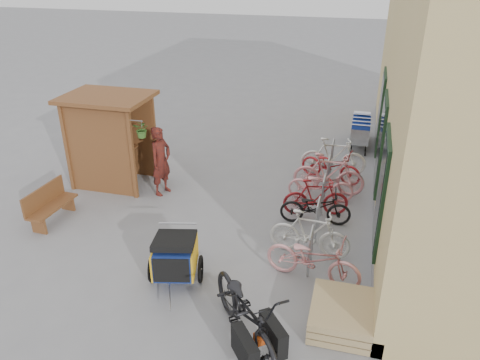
% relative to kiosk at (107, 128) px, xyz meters
% --- Properties ---
extents(ground, '(80.00, 80.00, 0.00)m').
position_rel_kiosk_xyz_m(ground, '(3.28, -2.47, -1.55)').
color(ground, gray).
extents(kiosk, '(2.49, 1.65, 2.40)m').
position_rel_kiosk_xyz_m(kiosk, '(0.00, 0.00, 0.00)').
color(kiosk, brown).
rests_on(kiosk, ground).
extents(bike_rack, '(0.05, 5.35, 0.86)m').
position_rel_kiosk_xyz_m(bike_rack, '(5.58, -0.07, -1.04)').
color(bike_rack, '#A5A8AD').
rests_on(bike_rack, ground).
extents(pallet_stack, '(1.00, 1.20, 0.40)m').
position_rel_kiosk_xyz_m(pallet_stack, '(6.28, -3.87, -1.34)').
color(pallet_stack, tan).
rests_on(pallet_stack, ground).
extents(bench, '(0.48, 1.37, 0.86)m').
position_rel_kiosk_xyz_m(bench, '(-0.39, -2.17, -1.12)').
color(bench, brown).
rests_on(bench, ground).
extents(shopping_carts, '(0.57, 1.92, 1.02)m').
position_rel_kiosk_xyz_m(shopping_carts, '(6.28, 4.47, -0.96)').
color(shopping_carts, silver).
rests_on(shopping_carts, ground).
extents(child_trailer, '(1.08, 1.70, 0.98)m').
position_rel_kiosk_xyz_m(child_trailer, '(3.20, -3.45, -1.01)').
color(child_trailer, navy).
rests_on(child_trailer, ground).
extents(cargo_bike, '(2.02, 2.28, 1.19)m').
position_rel_kiosk_xyz_m(cargo_bike, '(4.86, -4.65, -0.96)').
color(cargo_bike, black).
rests_on(cargo_bike, ground).
extents(person_kiosk, '(0.59, 0.74, 1.78)m').
position_rel_kiosk_xyz_m(person_kiosk, '(1.53, -0.21, -0.66)').
color(person_kiosk, maroon).
rests_on(person_kiosk, ground).
extents(bike_0, '(1.92, 0.99, 0.96)m').
position_rel_kiosk_xyz_m(bike_0, '(5.67, -2.81, -1.07)').
color(bike_0, pink).
rests_on(bike_0, ground).
extents(bike_1, '(1.68, 0.59, 0.99)m').
position_rel_kiosk_xyz_m(bike_1, '(5.50, -1.98, -1.06)').
color(bike_1, white).
rests_on(bike_1, ground).
extents(bike_2, '(1.64, 0.74, 0.84)m').
position_rel_kiosk_xyz_m(bike_2, '(5.47, -0.73, -1.13)').
color(bike_2, black).
rests_on(bike_2, ground).
extents(bike_3, '(1.57, 0.74, 0.91)m').
position_rel_kiosk_xyz_m(bike_3, '(5.43, -0.33, -1.10)').
color(bike_3, maroon).
rests_on(bike_3, ground).
extents(bike_4, '(1.63, 0.65, 0.84)m').
position_rel_kiosk_xyz_m(bike_4, '(5.47, 0.44, -1.13)').
color(bike_4, pink).
rests_on(bike_4, ground).
extents(bike_5, '(1.81, 0.56, 1.08)m').
position_rel_kiosk_xyz_m(bike_5, '(5.61, 0.86, -1.01)').
color(bike_5, pink).
rests_on(bike_5, ground).
extents(bike_6, '(1.78, 1.09, 0.89)m').
position_rel_kiosk_xyz_m(bike_6, '(5.61, 1.63, -1.11)').
color(bike_6, maroon).
rests_on(bike_6, ground).
extents(bike_7, '(1.82, 0.68, 1.07)m').
position_rel_kiosk_xyz_m(bike_7, '(5.63, 2.02, -1.02)').
color(bike_7, white).
rests_on(bike_7, ground).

